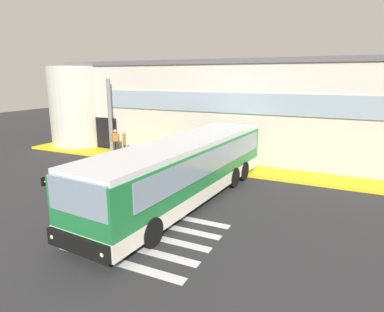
# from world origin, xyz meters

# --- Properties ---
(ground_plane) EXTENTS (80.00, 90.00, 0.02)m
(ground_plane) POSITION_xyz_m (0.00, 0.00, -0.01)
(ground_plane) COLOR #2B2B2D
(ground_plane) RESTS_ON ground
(bay_paint_stripes) EXTENTS (4.40, 3.96, 0.01)m
(bay_paint_stripes) POSITION_xyz_m (2.00, -4.20, 0.00)
(bay_paint_stripes) COLOR silver
(bay_paint_stripes) RESTS_ON ground
(terminal_building) EXTENTS (25.30, 13.80, 6.37)m
(terminal_building) POSITION_xyz_m (-0.69, 11.65, 3.18)
(terminal_building) COLOR beige
(terminal_building) RESTS_ON ground
(boarding_curb) EXTENTS (27.50, 2.00, 0.15)m
(boarding_curb) POSITION_xyz_m (0.00, 4.80, 0.07)
(boarding_curb) COLOR yellow
(boarding_curb) RESTS_ON ground
(entry_support_column) EXTENTS (0.28, 0.28, 5.05)m
(entry_support_column) POSITION_xyz_m (-7.39, 5.40, 2.67)
(entry_support_column) COLOR slate
(entry_support_column) RESTS_ON boarding_curb
(bus_main_foreground) EXTENTS (3.90, 12.11, 2.70)m
(bus_main_foreground) POSITION_xyz_m (1.50, -0.66, 1.34)
(bus_main_foreground) COLOR #1E7238
(bus_main_foreground) RESTS_ON ground
(passenger_near_column) EXTENTS (0.51, 0.51, 1.68)m
(passenger_near_column) POSITION_xyz_m (-6.62, 4.87, 1.11)
(passenger_near_column) COLOR #2D2D33
(passenger_near_column) RESTS_ON boarding_curb
(passenger_by_doorway) EXTENTS (0.41, 0.49, 1.68)m
(passenger_by_doorway) POSITION_xyz_m (-5.51, 4.40, 1.08)
(passenger_by_doorway) COLOR #1E2338
(passenger_by_doorway) RESTS_ON boarding_curb
(safety_bollard_yellow) EXTENTS (0.18, 0.18, 0.90)m
(safety_bollard_yellow) POSITION_xyz_m (-0.35, 3.60, 0.45)
(safety_bollard_yellow) COLOR yellow
(safety_bollard_yellow) RESTS_ON ground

